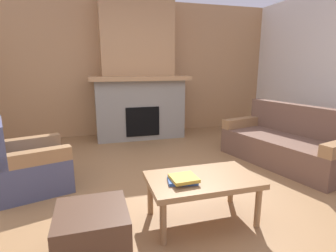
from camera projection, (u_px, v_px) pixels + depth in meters
name	position (u px, v px, depth m)	size (l,w,h in m)	color
ground	(180.00, 192.00, 3.06)	(9.00, 9.00, 0.00)	olive
wall_back_wood_panel	(135.00, 69.00, 5.57)	(6.00, 0.12, 2.70)	tan
fireplace	(138.00, 79.00, 5.26)	(1.90, 0.82, 2.70)	gray
couch	(287.00, 144.00, 3.95)	(1.25, 1.95, 0.85)	brown
armchair	(28.00, 166.00, 3.08)	(0.94, 0.94, 0.85)	#474C6B
coffee_table	(202.00, 183.00, 2.44)	(1.00, 0.60, 0.43)	#997047
ottoman	(93.00, 234.00, 1.98)	(0.52, 0.52, 0.40)	#4C3323
book_stack_near_edge	(183.00, 179.00, 2.32)	(0.28, 0.24, 0.06)	#335699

